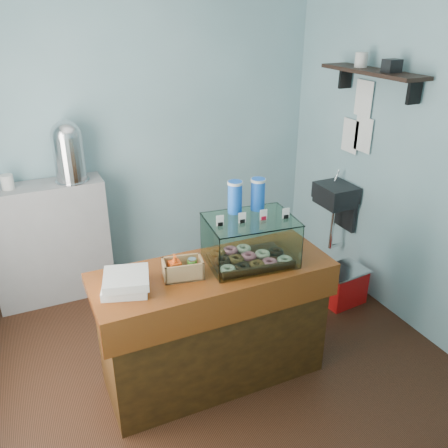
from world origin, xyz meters
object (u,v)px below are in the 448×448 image
coffee_urn (68,150)px  counter (214,324)px  red_cooler (343,285)px  display_case (249,236)px

coffee_urn → counter: bearing=-67.6°
coffee_urn → red_cooler: size_ratio=1.28×
counter → red_cooler: size_ratio=3.92×
counter → coffee_urn: coffee_urn is taller
coffee_urn → display_case: bearing=-59.3°
counter → display_case: (0.27, 0.02, 0.62)m
coffee_urn → red_cooler: (2.08, -1.16, -1.20)m
counter → display_case: size_ratio=2.62×
display_case → coffee_urn: bearing=126.4°
display_case → red_cooler: (1.17, 0.37, -0.90)m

